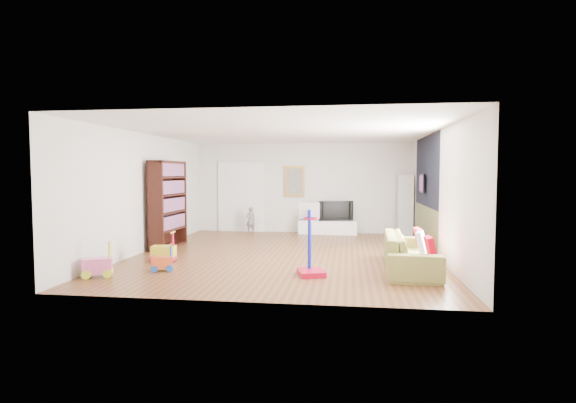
# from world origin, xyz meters

# --- Properties ---
(floor) EXTENTS (6.50, 7.50, 0.00)m
(floor) POSITION_xyz_m (0.00, 0.00, 0.00)
(floor) COLOR brown
(floor) RESTS_ON ground
(ceiling) EXTENTS (6.50, 7.50, 0.00)m
(ceiling) POSITION_xyz_m (0.00, 0.00, 2.70)
(ceiling) COLOR white
(ceiling) RESTS_ON ground
(wall_back) EXTENTS (6.50, 0.00, 2.70)m
(wall_back) POSITION_xyz_m (0.00, 3.75, 1.35)
(wall_back) COLOR silver
(wall_back) RESTS_ON ground
(wall_front) EXTENTS (6.50, 0.00, 2.70)m
(wall_front) POSITION_xyz_m (0.00, -3.75, 1.35)
(wall_front) COLOR silver
(wall_front) RESTS_ON ground
(wall_left) EXTENTS (0.00, 7.50, 2.70)m
(wall_left) POSITION_xyz_m (-3.25, 0.00, 1.35)
(wall_left) COLOR silver
(wall_left) RESTS_ON ground
(wall_right) EXTENTS (0.00, 7.50, 2.70)m
(wall_right) POSITION_xyz_m (3.25, 0.00, 1.35)
(wall_right) COLOR silver
(wall_right) RESTS_ON ground
(navy_accent) EXTENTS (0.01, 3.20, 1.70)m
(navy_accent) POSITION_xyz_m (3.23, 1.40, 1.85)
(navy_accent) COLOR black
(navy_accent) RESTS_ON wall_right
(olive_wainscot) EXTENTS (0.01, 3.20, 1.00)m
(olive_wainscot) POSITION_xyz_m (3.23, 1.40, 0.50)
(olive_wainscot) COLOR brown
(olive_wainscot) RESTS_ON wall_right
(doorway) EXTENTS (1.45, 0.06, 2.10)m
(doorway) POSITION_xyz_m (-1.90, 3.71, 1.05)
(doorway) COLOR white
(doorway) RESTS_ON ground
(painting_back) EXTENTS (0.62, 0.06, 0.92)m
(painting_back) POSITION_xyz_m (-0.25, 3.71, 1.55)
(painting_back) COLOR gold
(painting_back) RESTS_ON wall_back
(artwork_right) EXTENTS (0.04, 0.56, 0.46)m
(artwork_right) POSITION_xyz_m (3.17, 1.60, 1.55)
(artwork_right) COLOR #7F3F8C
(artwork_right) RESTS_ON wall_right
(media_console) EXTENTS (1.74, 0.53, 0.40)m
(media_console) POSITION_xyz_m (0.78, 3.44, 0.20)
(media_console) COLOR white
(media_console) RESTS_ON ground
(tall_cabinet) EXTENTS (0.41, 0.41, 1.75)m
(tall_cabinet) POSITION_xyz_m (2.99, 3.38, 0.87)
(tall_cabinet) COLOR silver
(tall_cabinet) RESTS_ON ground
(bookshelf) EXTENTS (0.41, 1.44, 2.09)m
(bookshelf) POSITION_xyz_m (-2.94, 0.53, 1.05)
(bookshelf) COLOR black
(bookshelf) RESTS_ON ground
(sofa) EXTENTS (1.03, 2.37, 0.68)m
(sofa) POSITION_xyz_m (2.52, -1.32, 0.34)
(sofa) COLOR olive
(sofa) RESTS_ON ground
(basketball_hoop) EXTENTS (0.58, 0.64, 1.28)m
(basketball_hoop) POSITION_xyz_m (0.74, -1.99, 0.64)
(basketball_hoop) COLOR #B70727
(basketball_hoop) RESTS_ON ground
(ride_on_yellow) EXTENTS (0.48, 0.32, 0.61)m
(ride_on_yellow) POSITION_xyz_m (-2.34, -1.18, 0.31)
(ride_on_yellow) COLOR yellow
(ride_on_yellow) RESTS_ON ground
(ride_on_orange) EXTENTS (0.43, 0.35, 0.50)m
(ride_on_orange) POSITION_xyz_m (-2.02, -2.00, 0.25)
(ride_on_orange) COLOR #E45225
(ride_on_orange) RESTS_ON ground
(ride_on_pink) EXTENTS (0.55, 0.46, 0.62)m
(ride_on_pink) POSITION_xyz_m (-2.93, -2.61, 0.31)
(ride_on_pink) COLOR pink
(ride_on_pink) RESTS_ON ground
(child) EXTENTS (0.35, 0.32, 0.79)m
(child) POSITION_xyz_m (-1.52, 3.29, 0.40)
(child) COLOR slate
(child) RESTS_ON ground
(tv) EXTENTS (1.03, 0.38, 0.59)m
(tv) POSITION_xyz_m (1.00, 3.46, 0.70)
(tv) COLOR black
(tv) RESTS_ON media_console
(vase_plant) EXTENTS (0.39, 0.35, 0.40)m
(vase_plant) POSITION_xyz_m (0.06, 3.44, 0.60)
(vase_plant) COLOR navy
(vase_plant) RESTS_ON media_console
(pillow_left) EXTENTS (0.11, 0.38, 0.38)m
(pillow_left) POSITION_xyz_m (2.77, -1.98, 0.54)
(pillow_left) COLOR #B40017
(pillow_left) RESTS_ON sofa
(pillow_center) EXTENTS (0.20, 0.39, 0.38)m
(pillow_center) POSITION_xyz_m (2.72, -1.34, 0.54)
(pillow_center) COLOR white
(pillow_center) RESTS_ON sofa
(pillow_right) EXTENTS (0.13, 0.36, 0.35)m
(pillow_right) POSITION_xyz_m (2.79, -0.62, 0.54)
(pillow_right) COLOR red
(pillow_right) RESTS_ON sofa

